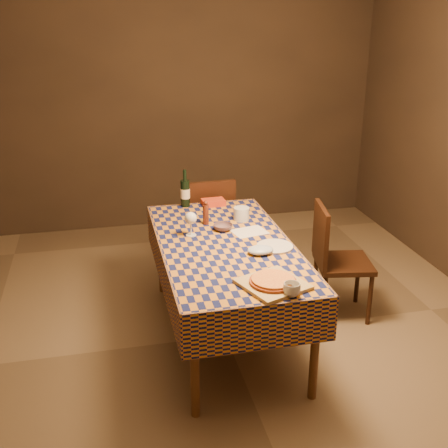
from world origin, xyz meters
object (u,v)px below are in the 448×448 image
at_px(cutting_board, 273,284).
at_px(bowl, 223,227).
at_px(pizza, 273,281).
at_px(wine_bottle, 185,193).
at_px(chair_far, 209,220).
at_px(chair_right, 334,255).
at_px(dining_table, 226,253).
at_px(white_plate, 275,247).

height_order(cutting_board, bowl, bowl).
distance_m(cutting_board, pizza, 0.02).
height_order(wine_bottle, chair_far, wine_bottle).
relative_size(cutting_board, chair_right, 0.38).
xyz_separation_m(dining_table, bowl, (0.04, 0.25, 0.10)).
relative_size(dining_table, bowl, 12.70).
height_order(dining_table, white_plate, white_plate).
bearing_deg(wine_bottle, chair_far, 44.31).
height_order(dining_table, chair_far, chair_far).
distance_m(wine_bottle, chair_far, 0.51).
bearing_deg(bowl, dining_table, -98.61).
bearing_deg(bowl, chair_far, 85.54).
xyz_separation_m(dining_table, white_plate, (0.32, -0.15, 0.08)).
distance_m(dining_table, pizza, 0.72).
relative_size(dining_table, wine_bottle, 5.78).
distance_m(pizza, wine_bottle, 1.59).
xyz_separation_m(dining_table, pizza, (0.13, -0.70, 0.11)).
bearing_deg(chair_far, wine_bottle, -135.69).
bearing_deg(chair_right, wine_bottle, 145.76).
relative_size(wine_bottle, chair_right, 0.34).
distance_m(pizza, chair_right, 1.18).
bearing_deg(dining_table, pizza, -79.30).
relative_size(pizza, chair_far, 0.39).
xyz_separation_m(cutting_board, chair_far, (-0.03, 1.81, -0.26)).
relative_size(wine_bottle, white_plate, 1.24).
bearing_deg(chair_right, cutting_board, -132.81).
bearing_deg(white_plate, chair_right, 26.00).
distance_m(chair_far, chair_right, 1.26).
bearing_deg(cutting_board, white_plate, 71.13).
xyz_separation_m(dining_table, chair_right, (0.91, 0.14, -0.17)).
height_order(chair_far, chair_right, same).
distance_m(dining_table, chair_right, 0.94).
xyz_separation_m(wine_bottle, chair_far, (0.26, 0.25, -0.37)).
distance_m(bowl, white_plate, 0.49).
bearing_deg(cutting_board, chair_far, 90.87).
bearing_deg(cutting_board, chair_right, 47.19).
bearing_deg(white_plate, cutting_board, -108.87).
bearing_deg(dining_table, chair_right, 8.61).
bearing_deg(chair_right, pizza, -132.81).
bearing_deg(white_plate, wine_bottle, 115.08).
xyz_separation_m(dining_table, wine_bottle, (-0.15, 0.86, 0.20)).
xyz_separation_m(cutting_board, wine_bottle, (-0.28, 1.56, 0.11)).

